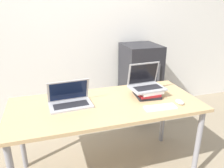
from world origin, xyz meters
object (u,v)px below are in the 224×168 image
wireless_keyboard (160,107)px  mini_fridge (140,81)px  laptop_left (70,100)px  mouse (180,102)px  laptop_on_books (146,83)px  book_stack (147,92)px

wireless_keyboard → mini_fridge: 1.35m
laptop_left → mouse: 0.98m
wireless_keyboard → mini_fridge: size_ratio=0.26×
laptop_left → mouse: bearing=-15.5°
laptop_left → wireless_keyboard: bearing=-21.6°
laptop_left → mouse: (0.94, -0.26, -0.03)m
laptop_left → laptop_on_books: (0.73, 0.01, 0.08)m
laptop_left → mini_fridge: 1.51m
laptop_on_books → mini_fridge: bearing=68.6°
book_stack → mini_fridge: mini_fridge is taller
book_stack → mini_fridge: (0.38, 1.00, -0.27)m
laptop_left → wireless_keyboard: laptop_left is taller
laptop_left → mini_fridge: (1.12, 0.99, -0.28)m
laptop_on_books → mouse: bearing=-51.7°
book_stack → wireless_keyboard: 0.27m
mouse → mini_fridge: 1.28m
laptop_on_books → mini_fridge: size_ratio=0.31×
mini_fridge → mouse: bearing=-97.8°
mini_fridge → book_stack: bearing=-110.6°
book_stack → laptop_on_books: (-0.01, 0.02, 0.09)m
laptop_left → mini_fridge: bearing=41.5°
mini_fridge → laptop_left: bearing=-138.5°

